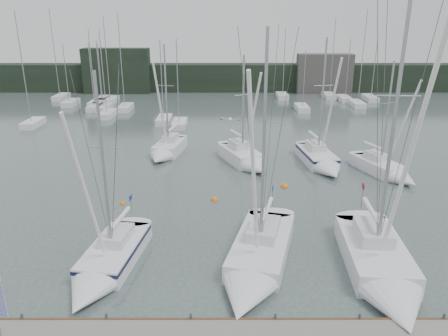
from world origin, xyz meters
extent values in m
plane|color=#43514E|center=(0.00, 0.00, 0.00)|extent=(160.00, 160.00, 0.00)
cube|color=slate|center=(0.00, -5.00, 0.20)|extent=(24.00, 2.00, 0.40)
cube|color=black|center=(0.00, 62.00, 2.50)|extent=(90.00, 4.00, 5.00)
cube|color=black|center=(-20.00, 60.00, 4.00)|extent=(12.00, 3.00, 8.00)
cube|color=#45423F|center=(18.00, 60.00, 3.50)|extent=(10.00, 3.00, 7.00)
cube|color=silver|center=(20.72, 47.51, 0.35)|extent=(1.80, 4.50, 0.90)
cylinder|color=#96989D|center=(20.72, 47.01, 7.69)|extent=(0.12, 0.12, 13.78)
cube|color=silver|center=(-19.07, 50.56, 0.35)|extent=(1.80, 4.50, 0.90)
cylinder|color=#96989D|center=(-19.07, 50.06, 7.20)|extent=(0.12, 0.12, 12.79)
cube|color=silver|center=(-25.02, 48.32, 0.35)|extent=(1.80, 4.50, 0.90)
cylinder|color=#96989D|center=(-25.02, 47.82, 5.13)|extent=(0.12, 0.12, 8.66)
cube|color=silver|center=(-8.51, 36.61, 0.35)|extent=(1.80, 4.50, 0.90)
cylinder|color=#96989D|center=(-8.51, 36.11, 5.81)|extent=(0.12, 0.12, 10.03)
cube|color=silver|center=(-25.44, 34.69, 0.35)|extent=(1.80, 4.50, 0.90)
cylinder|color=#96989D|center=(-25.44, 34.19, 7.56)|extent=(0.12, 0.12, 13.52)
cube|color=silver|center=(19.84, 51.83, 0.35)|extent=(1.80, 4.50, 0.90)
cylinder|color=#96989D|center=(19.84, 51.33, 5.44)|extent=(0.12, 0.12, 9.28)
cube|color=silver|center=(24.36, 52.41, 0.35)|extent=(1.80, 4.50, 0.90)
cylinder|color=#96989D|center=(24.36, 51.91, 5.27)|extent=(0.12, 0.12, 8.94)
cube|color=silver|center=(17.87, 54.54, 0.35)|extent=(1.80, 4.50, 0.90)
cylinder|color=#96989D|center=(17.87, 54.04, 7.05)|extent=(0.12, 0.12, 12.50)
cube|color=silver|center=(-18.67, 44.61, 0.35)|extent=(1.80, 4.50, 0.90)
cylinder|color=#96989D|center=(-18.67, 44.11, 5.34)|extent=(0.12, 0.12, 9.08)
cube|color=silver|center=(9.73, 54.42, 0.35)|extent=(1.80, 4.50, 0.90)
cylinder|color=#96989D|center=(9.73, 53.92, 6.23)|extent=(0.12, 0.12, 10.86)
cube|color=silver|center=(-15.43, 44.59, 0.35)|extent=(1.80, 4.50, 0.90)
cylinder|color=#96989D|center=(-15.43, 44.09, 7.39)|extent=(0.12, 0.12, 13.19)
cube|color=silver|center=(11.46, 44.41, 0.35)|extent=(1.80, 4.50, 0.90)
cylinder|color=#96989D|center=(11.46, 43.91, 4.87)|extent=(0.12, 0.12, 8.15)
cube|color=silver|center=(-20.08, 44.95, 0.35)|extent=(1.80, 4.50, 0.90)
cylinder|color=#96989D|center=(-20.08, 44.45, 5.39)|extent=(0.12, 0.12, 9.18)
cube|color=silver|center=(-28.36, 53.47, 0.35)|extent=(1.80, 4.50, 0.90)
cylinder|color=#96989D|center=(-28.36, 52.97, 7.71)|extent=(0.12, 0.12, 13.83)
cube|color=silver|center=(-6.21, 34.44, 0.35)|extent=(1.80, 4.50, 0.90)
cylinder|color=#96989D|center=(-6.21, 33.94, 5.94)|extent=(0.12, 0.12, 10.29)
cube|color=silver|center=(-17.04, 40.19, 0.35)|extent=(1.80, 4.50, 0.90)
cylinder|color=#96989D|center=(-17.04, 39.69, 6.38)|extent=(0.12, 0.12, 11.16)
cube|color=silver|center=(-20.62, 51.05, 0.35)|extent=(1.80, 4.50, 0.90)
cylinder|color=#96989D|center=(-20.62, 50.55, 5.37)|extent=(0.12, 0.12, 9.13)
cube|color=silver|center=(-20.82, 48.07, 0.35)|extent=(1.80, 4.50, 0.90)
cylinder|color=#96989D|center=(-20.82, 47.57, 6.27)|extent=(0.12, 0.12, 10.93)
cube|color=silver|center=(-6.96, 1.83, 0.41)|extent=(3.46, 6.31, 1.36)
cone|color=silver|center=(-7.57, -2.40, 0.41)|extent=(2.98, 2.92, 2.64)
cube|color=silver|center=(-6.90, 2.28, 1.41)|extent=(1.78, 2.58, 0.64)
cylinder|color=#96989D|center=(-7.02, 1.41, 6.21)|extent=(0.16, 0.16, 10.24)
cylinder|color=white|center=(-6.79, 3.02, 2.23)|extent=(0.67, 2.93, 0.25)
cube|color=#0E1436|center=(-6.96, 1.83, 0.86)|extent=(3.49, 6.33, 0.23)
cube|color=#1B2B96|center=(-6.51, 4.98, 2.73)|extent=(0.09, 0.49, 0.33)
cube|color=silver|center=(1.91, 2.46, 0.44)|extent=(4.88, 7.94, 1.46)
cone|color=silver|center=(0.57, -2.65, 0.44)|extent=(3.81, 3.85, 3.11)
cube|color=silver|center=(2.03, 2.93, 1.50)|extent=(2.40, 3.29, 0.68)
cylinder|color=#96989D|center=(1.77, 1.95, 7.31)|extent=(0.17, 0.17, 12.28)
cylinder|color=white|center=(2.28, 3.89, 2.38)|extent=(1.18, 3.56, 0.27)
cube|color=#1B2B96|center=(2.89, 6.23, 2.91)|extent=(0.15, 0.51, 0.35)
cube|color=silver|center=(8.45, 1.54, 0.50)|extent=(3.84, 7.50, 1.67)
cone|color=silver|center=(8.09, -3.64, 0.50)|extent=(3.55, 3.35, 3.34)
cube|color=silver|center=(8.49, 2.10, 1.72)|extent=(2.03, 3.03, 0.78)
cylinder|color=#96989D|center=(8.41, 1.03, 8.64)|extent=(0.20, 0.20, 14.62)
cylinder|color=white|center=(8.55, 3.00, 2.72)|extent=(0.56, 3.57, 0.31)
cube|color=maroon|center=(8.72, 5.40, 3.34)|extent=(0.06, 0.60, 0.40)
cube|color=silver|center=(-6.20, 23.27, 0.44)|extent=(3.35, 5.34, 1.46)
cone|color=silver|center=(-6.88, 19.79, 0.44)|extent=(2.80, 2.56, 2.43)
cube|color=silver|center=(-6.10, 23.75, 1.51)|extent=(1.70, 2.21, 0.68)
cylinder|color=#96989D|center=(-6.27, 22.92, 6.16)|extent=(0.18, 0.18, 9.99)
cylinder|color=white|center=(-6.01, 24.24, 2.39)|extent=(0.74, 2.43, 0.27)
cube|color=silver|center=(1.26, 20.25, 0.48)|extent=(4.50, 5.94, 1.61)
cone|color=silver|center=(2.79, 16.75, 0.48)|extent=(3.28, 3.13, 2.58)
cube|color=silver|center=(1.05, 20.74, 1.67)|extent=(2.16, 2.53, 0.75)
cylinder|color=#96989D|center=(1.42, 19.90, 5.86)|extent=(0.19, 0.19, 9.13)
cylinder|color=white|center=(0.84, 21.23, 2.64)|extent=(1.32, 2.52, 0.30)
cube|color=silver|center=(8.78, 20.07, 0.45)|extent=(3.35, 6.17, 1.50)
cone|color=silver|center=(9.33, 15.90, 0.45)|extent=(2.91, 2.84, 2.61)
cube|color=silver|center=(8.72, 20.57, 1.55)|extent=(1.73, 2.52, 0.70)
cylinder|color=#96989D|center=(8.84, 19.65, 6.60)|extent=(0.18, 0.18, 10.79)
cylinder|color=white|center=(8.63, 21.24, 2.46)|extent=(0.65, 2.89, 0.28)
cube|color=#0E1436|center=(8.78, 20.07, 0.95)|extent=(3.37, 6.19, 0.25)
cube|color=silver|center=(13.99, 17.30, 0.42)|extent=(4.02, 5.64, 1.40)
cone|color=silver|center=(15.30, 13.87, 0.42)|extent=(2.96, 2.89, 2.33)
cube|color=silver|center=(13.82, 17.74, 1.44)|extent=(1.93, 2.38, 0.65)
cylinder|color=#96989D|center=(14.12, 16.96, 5.67)|extent=(0.17, 0.17, 9.11)
cylinder|color=white|center=(13.62, 18.26, 2.28)|extent=(1.14, 2.44, 0.26)
sphere|color=orange|center=(-1.17, 10.75, 0.00)|extent=(0.61, 0.61, 0.61)
sphere|color=orange|center=(4.76, 13.51, 0.00)|extent=(0.65, 0.65, 0.65)
sphere|color=orange|center=(-8.33, 10.04, 0.00)|extent=(0.45, 0.45, 0.45)
ellipsoid|color=silver|center=(-0.08, 3.39, 8.32)|extent=(0.35, 0.50, 0.21)
cube|color=gray|center=(-0.36, 3.48, 8.34)|extent=(0.48, 0.28, 0.11)
cube|color=gray|center=(0.20, 3.31, 8.34)|extent=(0.48, 0.28, 0.11)
camera|label=1|loc=(-0.44, -21.10, 14.11)|focal=35.00mm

